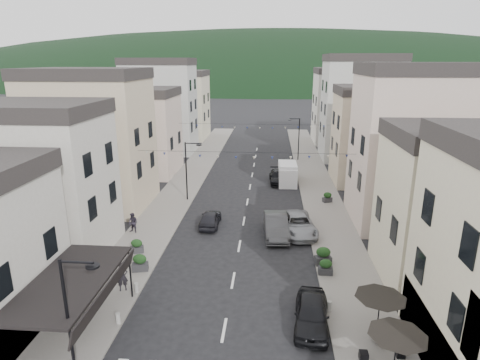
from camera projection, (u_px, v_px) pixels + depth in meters
The scene contains 26 objects.
sidewalk_left at pixel (186, 182), 46.48m from camera, with size 4.00×76.00×0.12m, color slate.
sidewalk_right at pixel (317, 185), 45.35m from camera, with size 4.00×76.00×0.12m, color slate.
hill_backdrop at pixel (270, 79), 301.91m from camera, with size 640.00×360.00×70.00m, color black.
boutique_awning at pixel (75, 282), 19.80m from camera, with size 3.77×7.50×3.28m.
buildings_row_left at pixel (139, 122), 50.77m from camera, with size 10.20×54.16×14.00m.
buildings_row_right at pixel (375, 125), 47.41m from camera, with size 10.20×54.16×14.50m.
cafe_terrace at pixel (397, 341), 16.78m from camera, with size 2.50×8.10×2.53m.
streetlamp_left_near at pixel (73, 309), 16.66m from camera, with size 1.70×0.56×6.00m.
streetlamp_left_far at pixel (189, 165), 39.58m from camera, with size 1.70×0.56×6.00m.
streetlamp_right_far at pixel (297, 135), 55.89m from camera, with size 1.70×0.56×6.00m.
bollards at pixel (223, 329), 20.50m from camera, with size 11.66×10.26×0.60m.
bunting_near at pixel (245, 156), 34.76m from camera, with size 19.00×0.28×0.62m.
bunting_far at pixel (253, 127), 50.04m from camera, with size 19.00×0.28×0.62m.
parked_car_a at pixel (312, 313), 21.26m from camera, with size 1.78×4.43×1.51m, color black.
parked_car_b at pixel (276, 226), 32.28m from camera, with size 1.81×5.19×1.71m, color #38383B.
parked_car_c at pixel (298, 224), 32.81m from camera, with size 2.53×5.50×1.53m, color gray.
parked_car_d at pixel (278, 177), 46.34m from camera, with size 1.93×4.75×1.38m, color black.
parked_car_e at pixel (210, 218), 34.22m from camera, with size 1.59×3.94×1.34m, color black.
delivery_van at pixel (287, 173), 46.16m from camera, with size 2.07×5.14×2.46m.
pedestrian_a at pixel (122, 277), 24.31m from camera, with size 0.66×0.44×1.82m, color black.
pedestrian_b at pixel (133, 223), 32.57m from camera, with size 0.81×0.63×1.67m, color #25202B.
planter_la at pixel (140, 263), 26.71m from camera, with size 1.15×0.80×1.18m.
planter_lb at pixel (137, 246), 29.22m from camera, with size 1.04×0.75×1.05m.
planter_ra at pixel (323, 256), 27.57m from camera, with size 1.23×0.87×1.25m.
planter_rb at pixel (326, 267), 26.28m from camera, with size 0.96×0.56×1.05m.
planter_rc at pixel (327, 197), 39.73m from camera, with size 1.02×0.81×1.01m.
Camera 1 is at (2.25, -11.82, 13.63)m, focal length 30.00 mm.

